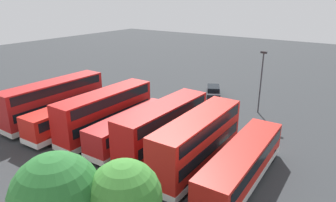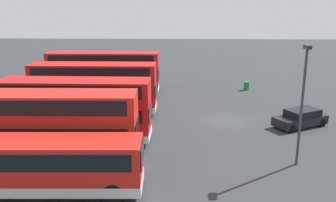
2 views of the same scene
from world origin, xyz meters
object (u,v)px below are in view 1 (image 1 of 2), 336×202
at_px(bus_double_decker_third, 163,127).
at_px(car_hatchback_silver, 213,91).
at_px(bus_single_deck_fourth, 132,128).
at_px(bus_double_decker_fifth, 106,112).
at_px(waste_bin_yellow, 134,82).
at_px(bus_single_deck_far_end, 37,101).
at_px(bus_single_deck_near_end, 242,163).
at_px(bus_double_decker_second, 198,141).
at_px(bus_double_decker_seventh, 55,100).
at_px(bus_single_deck_sixth, 78,114).
at_px(lamp_post_tall, 261,77).

bearing_deg(bus_double_decker_third, car_hatchback_silver, -77.71).
relative_size(bus_single_deck_fourth, car_hatchback_silver, 2.15).
relative_size(bus_double_decker_fifth, waste_bin_yellow, 11.69).
distance_m(bus_single_deck_fourth, waste_bin_yellow, 20.21).
height_order(bus_double_decker_third, bus_single_deck_far_end, bus_double_decker_third).
xyz_separation_m(bus_single_deck_near_end, bus_double_decker_fifth, (14.42, -0.25, 0.83)).
bearing_deg(bus_single_deck_far_end, waste_bin_yellow, -94.68).
relative_size(bus_double_decker_second, bus_double_decker_seventh, 0.90).
bearing_deg(bus_single_deck_fourth, bus_double_decker_seventh, 2.93).
height_order(bus_double_decker_third, car_hatchback_silver, bus_double_decker_third).
height_order(bus_double_decker_second, bus_double_decker_third, same).
height_order(bus_single_deck_sixth, bus_single_deck_far_end, same).
height_order(bus_single_deck_near_end, bus_double_decker_third, bus_double_decker_third).
relative_size(bus_double_decker_fifth, bus_single_deck_far_end, 0.98).
bearing_deg(waste_bin_yellow, bus_single_deck_far_end, 85.32).
bearing_deg(bus_single_deck_near_end, bus_double_decker_fifth, -0.97).
height_order(bus_single_deck_near_end, bus_double_decker_fifth, bus_double_decker_fifth).
xyz_separation_m(bus_single_deck_fourth, waste_bin_yellow, (13.08, -15.36, -1.14)).
distance_m(bus_single_deck_sixth, bus_single_deck_far_end, 7.26).
bearing_deg(lamp_post_tall, bus_double_decker_seventh, 40.96).
bearing_deg(bus_double_decker_seventh, bus_single_deck_far_end, -0.74).
bearing_deg(bus_single_deck_fourth, lamp_post_tall, -115.24).
bearing_deg(bus_single_deck_near_end, bus_single_deck_far_end, 0.67).
relative_size(bus_double_decker_fifth, bus_double_decker_seventh, 0.93).
height_order(bus_double_decker_second, bus_double_decker_fifth, same).
height_order(bus_single_deck_fourth, bus_double_decker_seventh, bus_double_decker_seventh).
bearing_deg(bus_single_deck_fourth, bus_single_deck_sixth, 4.29).
bearing_deg(car_hatchback_silver, waste_bin_yellow, 9.34).
height_order(bus_single_deck_near_end, bus_double_decker_seventh, bus_double_decker_seventh).
relative_size(bus_single_deck_fourth, bus_single_deck_far_end, 0.91).
distance_m(car_hatchback_silver, waste_bin_yellow, 12.99).
bearing_deg(bus_single_deck_near_end, lamp_post_tall, -75.31).
bearing_deg(bus_double_decker_fifth, lamp_post_tall, -124.99).
distance_m(bus_double_decker_second, car_hatchback_silver, 19.42).
distance_m(bus_single_deck_fourth, bus_double_decker_fifth, 3.49).
height_order(bus_double_decker_second, car_hatchback_silver, bus_double_decker_second).
bearing_deg(lamp_post_tall, bus_single_deck_fourth, 64.76).
distance_m(bus_double_decker_second, bus_single_deck_fourth, 7.34).
distance_m(bus_single_deck_near_end, waste_bin_yellow, 28.72).
distance_m(bus_single_deck_near_end, bus_double_decker_second, 3.83).
height_order(bus_single_deck_near_end, lamp_post_tall, lamp_post_tall).
bearing_deg(car_hatchback_silver, bus_single_deck_near_end, 122.57).
bearing_deg(bus_double_decker_seventh, waste_bin_yellow, -81.90).
bearing_deg(bus_double_decker_fifth, bus_double_decker_third, -178.01).
distance_m(bus_double_decker_seventh, bus_single_deck_far_end, 3.66).
distance_m(bus_single_deck_sixth, bus_double_decker_seventh, 3.78).
distance_m(bus_double_decker_fifth, waste_bin_yellow, 18.24).
xyz_separation_m(bus_double_decker_fifth, bus_single_deck_sixth, (3.73, 0.57, -0.83)).
height_order(bus_double_decker_fifth, car_hatchback_silver, bus_double_decker_fifth).
bearing_deg(lamp_post_tall, waste_bin_yellow, -1.16).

